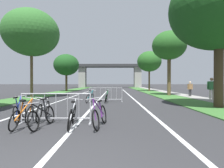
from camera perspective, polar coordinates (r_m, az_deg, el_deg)
grass_verge_left at (r=27.00m, az=-16.20°, el=-2.50°), size 2.58×57.80×0.05m
grass_verge_right at (r=26.37m, az=12.49°, el=-2.56°), size 2.58×57.80×0.05m
sidewalk_path_right at (r=26.87m, az=16.88°, el=-2.48°), size 1.63×57.80×0.08m
lane_stripe_center at (r=18.96m, az=-3.07°, el=-3.80°), size 0.14×33.44×0.01m
lane_stripe_right_lane at (r=18.99m, az=5.80°, el=-3.79°), size 0.14×33.44×0.01m
lane_stripe_left_lane at (r=19.38m, az=-11.76°, el=-3.72°), size 0.14×33.44×0.01m
overpass_bridge at (r=50.04m, az=-0.66°, el=4.25°), size 24.21×3.72×6.50m
tree_left_oak_mid at (r=18.83m, az=-24.50°, el=14.71°), size 5.10×5.10×8.24m
tree_left_maple_mid at (r=29.27m, az=-14.48°, el=5.97°), size 3.99×3.99×5.93m
tree_right_cypress_far at (r=12.20m, az=31.18°, el=19.99°), size 5.38×5.38×7.82m
tree_right_pine_far at (r=20.32m, az=17.91°, el=11.61°), size 3.60×3.60×6.93m
tree_right_oak_near at (r=29.76m, az=11.89°, el=7.09°), size 3.92×3.92×6.53m
crowd_barrier_nearest at (r=6.48m, az=-17.60°, el=-7.49°), size 2.45×0.48×1.05m
crowd_barrier_second at (r=13.02m, az=-2.02°, el=-3.47°), size 2.46×0.56×1.05m
bicycle_silver_0 at (r=5.90m, az=-12.69°, el=-9.86°), size 0.46×1.71×0.89m
bicycle_orange_1 at (r=6.35m, az=-26.73°, el=-9.15°), size 0.51×1.64×0.94m
bicycle_black_2 at (r=6.13m, az=-21.51°, el=-9.62°), size 0.51×1.67×0.90m
bicycle_white_3 at (r=7.30m, az=-21.21°, el=-7.82°), size 0.52×1.71×0.91m
bicycle_teal_4 at (r=12.69m, az=-7.14°, el=-4.34°), size 0.63×1.57×0.91m
bicycle_purple_5 at (r=5.76m, az=-3.93°, el=-10.11°), size 0.61×1.62×0.99m
bicycle_blue_6 at (r=7.45m, az=-27.53°, el=-7.78°), size 0.66×1.57×0.93m
bicycle_green_7 at (r=12.62m, az=-1.85°, el=-4.39°), size 0.50×1.65×0.93m
pedestrian_pushing_bike at (r=18.91m, az=23.85°, el=-1.04°), size 0.55×0.34×1.53m
pedestrian_with_backpack at (r=15.36m, az=29.40°, el=-0.81°), size 0.64×0.35×1.79m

